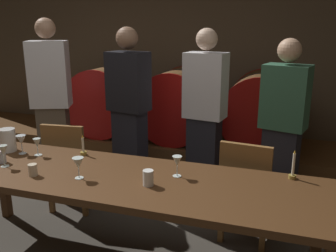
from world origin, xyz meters
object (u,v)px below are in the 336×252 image
at_px(guest_far_right, 282,131).
at_px(wine_glass_far_right, 177,162).
at_px(chair_left, 70,162).
at_px(chair_right, 246,186).
at_px(guest_center_left, 129,115).
at_px(guest_center_right, 205,117).
at_px(candle_left, 83,150).
at_px(wine_barrel_right, 262,110).
at_px(wine_glass_right, 78,164).
at_px(cup_center_left, 1,157).
at_px(wine_barrel_left, 109,100).
at_px(pitcher, 8,140).
at_px(wine_glass_far_left, 21,140).
at_px(cup_far_right, 148,178).
at_px(guest_far_left, 52,106).
at_px(wine_glass_center, 37,144).
at_px(wine_barrel_center, 179,105).
at_px(wine_glass_left, 3,151).
at_px(dining_table, 120,184).
at_px(candle_right, 293,171).
at_px(cup_center_right, 33,170).

bearing_deg(guest_far_right, wine_glass_far_right, 70.72).
bearing_deg(chair_left, guest_far_right, -172.89).
distance_m(chair_right, wine_glass_far_right, 0.76).
xyz_separation_m(chair_right, guest_center_left, (-1.20, 0.43, 0.40)).
bearing_deg(guest_center_right, candle_left, 58.25).
relative_size(wine_barrel_right, candle_left, 4.93).
relative_size(candle_left, wine_glass_right, 1.13).
height_order(guest_center_right, cup_center_left, guest_center_right).
bearing_deg(wine_barrel_left, guest_center_right, -27.14).
bearing_deg(pitcher, wine_glass_far_left, -7.49).
bearing_deg(cup_far_right, guest_center_left, 119.04).
bearing_deg(guest_far_left, chair_right, 148.64).
distance_m(pitcher, wine_glass_center, 0.30).
height_order(wine_barrel_center, guest_center_left, guest_center_left).
height_order(chair_right, wine_glass_center, chair_right).
height_order(chair_left, guest_far_left, guest_far_left).
bearing_deg(wine_glass_left, wine_barrel_left, 94.42).
relative_size(wine_barrel_center, guest_center_right, 0.49).
relative_size(wine_barrel_center, cup_far_right, 7.91).
bearing_deg(cup_center_left, wine_barrel_left, 92.17).
relative_size(guest_center_left, guest_center_right, 1.01).
bearing_deg(cup_far_right, candle_left, 151.85).
height_order(wine_barrel_right, dining_table, wine_barrel_right).
relative_size(wine_barrel_left, wine_barrel_right, 1.00).
xyz_separation_m(candle_right, cup_center_left, (-2.11, -0.37, -0.01)).
bearing_deg(wine_barrel_right, chair_left, -142.43).
relative_size(chair_left, guest_far_left, 0.49).
height_order(chair_right, cup_center_left, chair_right).
bearing_deg(cup_center_right, wine_barrel_center, 78.08).
distance_m(chair_left, candle_right, 2.03).
xyz_separation_m(chair_left, wine_glass_center, (0.03, -0.48, 0.34)).
relative_size(wine_barrel_center, chair_left, 0.95).
relative_size(wine_barrel_right, guest_far_right, 0.51).
relative_size(wine_barrel_right, guest_far_left, 0.46).
xyz_separation_m(wine_barrel_center, cup_far_right, (0.38, -2.01, -0.04)).
height_order(dining_table, cup_center_left, cup_center_left).
xyz_separation_m(dining_table, cup_center_left, (-0.97, -0.05, 0.11)).
distance_m(dining_table, wine_glass_far_right, 0.43).
bearing_deg(wine_glass_left, guest_far_right, 32.08).
height_order(wine_barrel_right, candle_left, wine_barrel_right).
xyz_separation_m(wine_barrel_right, cup_center_left, (-1.79, -1.97, -0.04)).
xyz_separation_m(wine_glass_right, cup_far_right, (0.49, 0.04, -0.05)).
bearing_deg(guest_center_right, wine_barrel_left, -18.48).
height_order(wine_glass_far_right, cup_far_right, wine_glass_far_right).
height_order(guest_center_right, candle_left, guest_center_right).
height_order(candle_right, cup_center_left, candle_right).
bearing_deg(chair_right, guest_far_right, -110.35).
relative_size(guest_far_left, cup_center_left, 18.47).
relative_size(chair_left, wine_glass_left, 5.36).
relative_size(wine_barrel_right, guest_center_left, 0.48).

